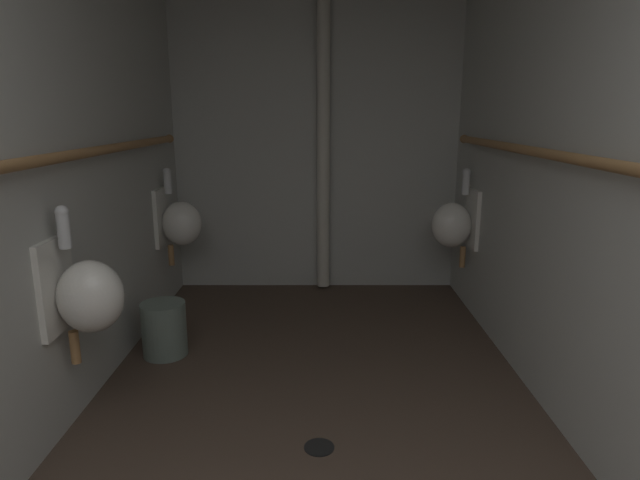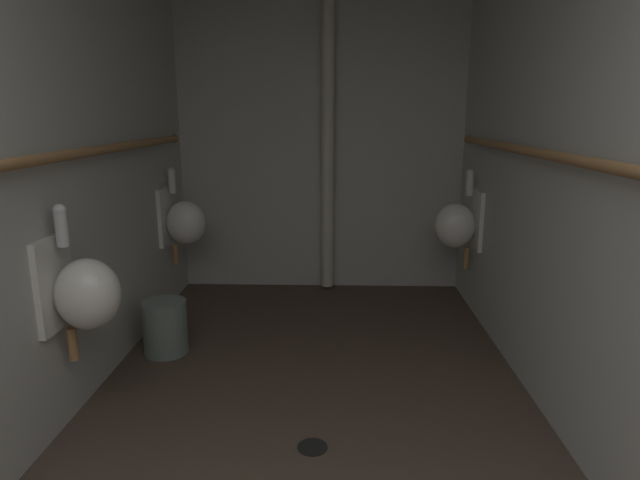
% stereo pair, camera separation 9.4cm
% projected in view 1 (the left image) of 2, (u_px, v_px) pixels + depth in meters
% --- Properties ---
extents(floor, '(2.50, 4.54, 0.08)m').
position_uv_depth(floor, '(313.00, 435.00, 2.61)').
color(floor, '#47382D').
rests_on(floor, ground).
extents(wall_left, '(0.06, 4.54, 2.60)m').
position_uv_depth(wall_left, '(28.00, 159.00, 2.29)').
color(wall_left, '#B5B6B0').
rests_on(wall_left, ground).
extents(wall_right, '(0.06, 4.54, 2.60)m').
position_uv_depth(wall_right, '(595.00, 159.00, 2.30)').
color(wall_right, '#B5B6B0').
rests_on(wall_right, ground).
extents(wall_back, '(2.50, 0.06, 2.60)m').
position_uv_depth(wall_back, '(315.00, 137.00, 4.48)').
color(wall_back, '#B5B6B0').
rests_on(wall_back, ground).
extents(urinal_left_mid, '(0.32, 0.30, 0.76)m').
position_uv_depth(urinal_left_mid, '(85.00, 294.00, 2.44)').
color(urinal_left_mid, silver).
extents(urinal_left_far, '(0.32, 0.30, 0.76)m').
position_uv_depth(urinal_left_far, '(178.00, 222.00, 4.06)').
color(urinal_left_far, silver).
extents(urinal_right_mid, '(0.32, 0.30, 0.76)m').
position_uv_depth(urinal_right_mid, '(453.00, 223.00, 4.01)').
color(urinal_right_mid, silver).
extents(supply_pipe_left, '(0.06, 3.82, 0.06)m').
position_uv_depth(supply_pipe_left, '(48.00, 159.00, 2.28)').
color(supply_pipe_left, '#9E7042').
extents(supply_pipe_right, '(0.06, 3.70, 0.06)m').
position_uv_depth(supply_pipe_right, '(574.00, 159.00, 2.29)').
color(supply_pipe_right, '#9E7042').
extents(standpipe_back_wall, '(0.10, 0.10, 2.55)m').
position_uv_depth(standpipe_back_wall, '(322.00, 137.00, 4.37)').
color(standpipe_back_wall, beige).
rests_on(standpipe_back_wall, ground).
extents(floor_drain, '(0.14, 0.14, 0.01)m').
position_uv_depth(floor_drain, '(318.00, 447.00, 2.44)').
color(floor_drain, black).
rests_on(floor_drain, ground).
extents(waste_bin, '(0.28, 0.28, 0.34)m').
position_uv_depth(waste_bin, '(163.00, 329.00, 3.35)').
color(waste_bin, slate).
rests_on(waste_bin, ground).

